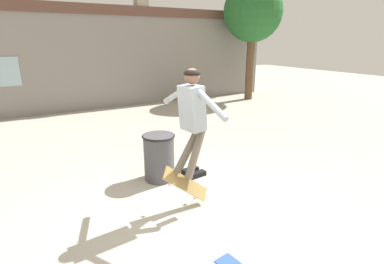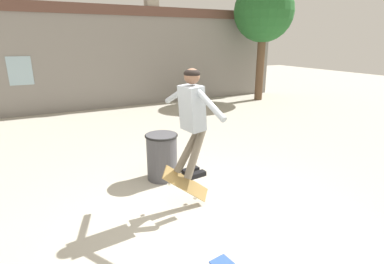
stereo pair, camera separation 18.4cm
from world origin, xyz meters
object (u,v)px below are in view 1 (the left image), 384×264
Objects in this scene: trash_bin at (159,156)px; skater at (192,114)px; tree_right at (253,13)px; skateboard_flipping at (186,184)px.

trash_bin is 1.55m from skater.
tree_right is 9.22m from skater.
skateboard_flipping is (-6.45, -6.25, -3.05)m from tree_right.
skater reaches higher than trash_bin.
tree_right reaches higher than skater.
skater is (-6.39, -6.34, -1.96)m from tree_right.
tree_right is at bearing 38.97° from trash_bin.
trash_bin is at bearing 93.70° from skateboard_flipping.
trash_bin is 1.09× the size of skateboard_flipping.
skater is at bearing -135.21° from tree_right.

